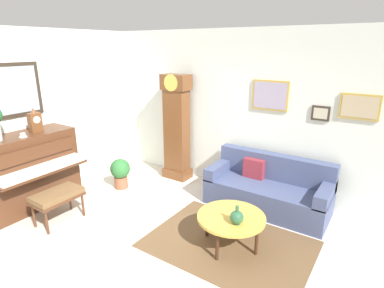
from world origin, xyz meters
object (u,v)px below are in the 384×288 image
(couch, at_px, (268,189))
(potted_plant, at_px, (120,171))
(piano_bench, at_px, (57,197))
(grandfather_clock, at_px, (177,130))
(piano, at_px, (30,171))
(mantel_clock, at_px, (35,121))
(teacup, at_px, (23,135))
(green_jug, at_px, (237,217))
(coffee_table, at_px, (231,218))

(couch, height_order, potted_plant, couch)
(piano_bench, height_order, couch, couch)
(grandfather_clock, bearing_deg, couch, -5.12)
(piano, height_order, grandfather_clock, grandfather_clock)
(mantel_clock, relative_size, potted_plant, 0.68)
(piano_bench, height_order, potted_plant, potted_plant)
(piano, relative_size, piano_bench, 2.06)
(grandfather_clock, bearing_deg, piano_bench, -101.87)
(piano_bench, height_order, mantel_clock, mantel_clock)
(potted_plant, bearing_deg, couch, 17.76)
(teacup, bearing_deg, potted_plant, 66.67)
(piano, relative_size, couch, 0.76)
(green_jug, bearing_deg, piano_bench, -163.12)
(couch, xyz_separation_m, green_jug, (0.10, -1.37, 0.21))
(teacup, relative_size, potted_plant, 0.21)
(grandfather_clock, distance_m, couch, 2.05)
(mantel_clock, bearing_deg, green_jug, 8.34)
(grandfather_clock, bearing_deg, mantel_clock, -122.18)
(piano, relative_size, mantel_clock, 3.79)
(teacup, bearing_deg, piano_bench, 0.47)
(piano, distance_m, green_jug, 3.39)
(grandfather_clock, relative_size, coffee_table, 2.31)
(piano, relative_size, grandfather_clock, 0.71)
(couch, relative_size, coffee_table, 2.16)
(piano_bench, xyz_separation_m, green_jug, (2.52, 0.76, 0.11))
(piano_bench, relative_size, grandfather_clock, 0.34)
(green_jug, bearing_deg, piano, -168.15)
(mantel_clock, distance_m, teacup, 0.35)
(teacup, distance_m, green_jug, 3.35)
(coffee_table, height_order, green_jug, green_jug)
(mantel_clock, bearing_deg, couch, 29.98)
(grandfather_clock, relative_size, couch, 1.07)
(piano, xyz_separation_m, piano_bench, (0.79, -0.07, -0.21))
(teacup, height_order, green_jug, teacup)
(piano, xyz_separation_m, green_jug, (3.31, 0.69, -0.09))
(coffee_table, bearing_deg, mantel_clock, -169.13)
(potted_plant, bearing_deg, teacup, -113.33)
(mantel_clock, height_order, green_jug, mantel_clock)
(piano_bench, xyz_separation_m, mantel_clock, (-0.79, 0.28, 0.97))
(piano, bearing_deg, mantel_clock, 89.38)
(teacup, distance_m, potted_plant, 1.72)
(teacup, xyz_separation_m, green_jug, (3.18, 0.77, -0.71))
(teacup, relative_size, green_jug, 0.48)
(grandfather_clock, bearing_deg, teacup, -116.39)
(piano_bench, distance_m, mantel_clock, 1.29)
(coffee_table, bearing_deg, grandfather_clock, 143.36)
(piano_bench, distance_m, grandfather_clock, 2.42)
(piano_bench, distance_m, teacup, 1.06)
(grandfather_clock, xyz_separation_m, coffee_table, (1.90, -1.42, -0.56))
(green_jug, height_order, potted_plant, green_jug)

